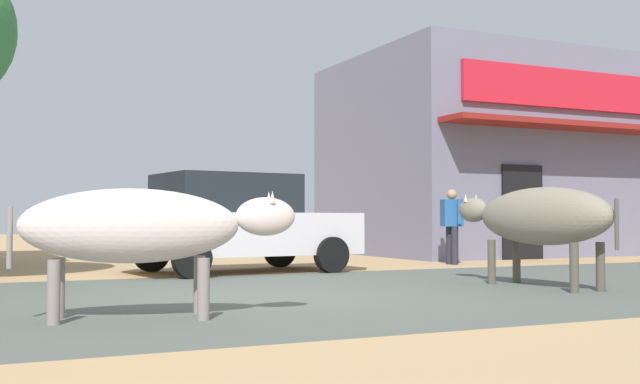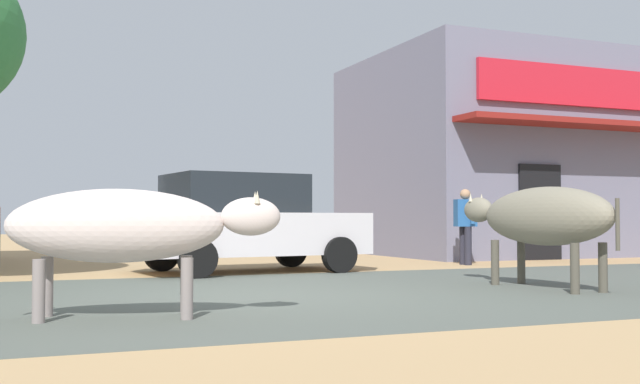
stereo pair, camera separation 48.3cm
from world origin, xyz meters
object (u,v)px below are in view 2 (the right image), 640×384
at_px(parked_hatchback_car, 245,222).
at_px(pedestrian_by_shop, 465,221).
at_px(cow_far_dark, 542,217).
at_px(cow_near_brown, 125,227).

distance_m(parked_hatchback_car, pedestrian_by_shop, 4.61).
bearing_deg(cow_far_dark, parked_hatchback_car, 121.70).
xyz_separation_m(cow_near_brown, pedestrian_by_shop, (7.35, 5.74, 0.03)).
relative_size(parked_hatchback_car, cow_far_dark, 1.40).
distance_m(cow_near_brown, pedestrian_by_shop, 9.33).
distance_m(parked_hatchback_car, cow_far_dark, 5.15).
bearing_deg(cow_far_dark, cow_near_brown, -169.44).
bearing_deg(parked_hatchback_car, cow_near_brown, -117.05).
distance_m(cow_near_brown, cow_far_dark, 5.55).
xyz_separation_m(cow_far_dark, pedestrian_by_shop, (1.89, 4.72, -0.06)).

